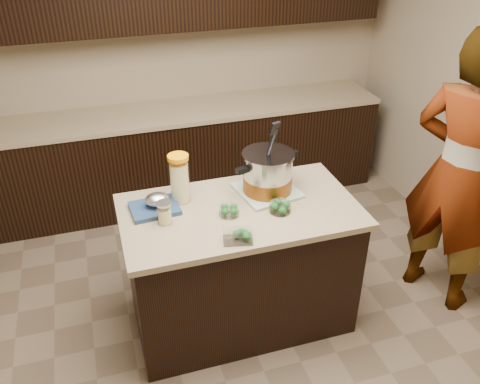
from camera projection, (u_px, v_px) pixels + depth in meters
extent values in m
plane|color=brown|center=(240.00, 316.00, 3.58)|extent=(4.00, 4.00, 0.00)
cube|color=tan|center=(173.00, 49.00, 4.51)|extent=(4.00, 0.04, 2.70)
cube|color=black|center=(186.00, 156.00, 4.74)|extent=(3.60, 0.60, 0.86)
cube|color=tan|center=(183.00, 111.00, 4.51)|extent=(3.60, 0.63, 0.04)
cube|color=black|center=(240.00, 268.00, 3.35)|extent=(1.40, 0.75, 0.86)
cube|color=tan|center=(240.00, 211.00, 3.12)|extent=(1.46, 0.81, 0.04)
cube|color=#658F60|center=(267.00, 191.00, 3.27)|extent=(0.42, 0.42, 0.02)
cylinder|color=#B7B7BC|center=(268.00, 173.00, 3.21)|extent=(0.39, 0.39, 0.24)
cylinder|color=brown|center=(267.00, 183.00, 3.24)|extent=(0.39, 0.39, 0.10)
cylinder|color=#B7B7BC|center=(268.00, 154.00, 3.14)|extent=(0.41, 0.41, 0.02)
cube|color=black|center=(242.00, 170.00, 3.07)|extent=(0.09, 0.06, 0.03)
cube|color=black|center=(292.00, 154.00, 3.26)|extent=(0.09, 0.06, 0.03)
cylinder|color=black|center=(270.00, 147.00, 3.08)|extent=(0.06, 0.13, 0.30)
cylinder|color=beige|center=(180.00, 183.00, 3.13)|extent=(0.15, 0.15, 0.26)
cylinder|color=white|center=(180.00, 180.00, 3.12)|extent=(0.16, 0.16, 0.29)
cylinder|color=#FF9905|center=(178.00, 158.00, 3.04)|extent=(0.17, 0.17, 0.02)
cylinder|color=beige|center=(165.00, 216.00, 2.96)|extent=(0.10, 0.10, 0.10)
cylinder|color=white|center=(165.00, 214.00, 2.95)|extent=(0.11, 0.11, 0.12)
cylinder|color=silver|center=(164.00, 203.00, 2.91)|extent=(0.11, 0.11, 0.02)
cylinder|color=silver|center=(229.00, 211.00, 3.04)|extent=(0.15, 0.15, 0.06)
cylinder|color=silver|center=(280.00, 207.00, 3.07)|extent=(0.16, 0.16, 0.06)
cube|color=silver|center=(238.00, 236.00, 2.82)|extent=(0.19, 0.15, 0.06)
cube|color=navy|center=(155.00, 208.00, 3.09)|extent=(0.30, 0.25, 0.03)
ellipsoid|color=silver|center=(157.00, 200.00, 3.07)|extent=(0.15, 0.12, 0.08)
imported|color=gray|center=(460.00, 175.00, 3.31)|extent=(0.72, 0.84, 1.96)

